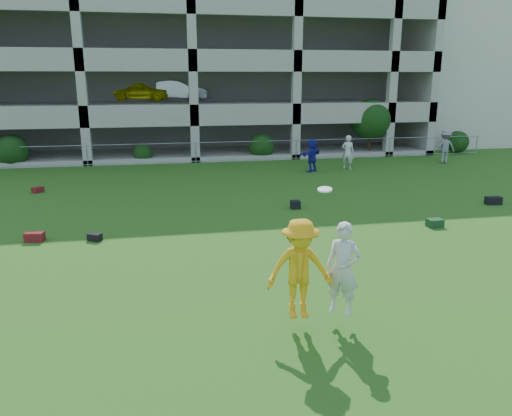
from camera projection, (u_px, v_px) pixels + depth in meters
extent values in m
plane|color=#235114|center=(260.00, 306.00, 10.84)|extent=(100.00, 100.00, 0.00)
cube|color=beige|center=(471.00, 74.00, 40.34)|extent=(16.00, 14.00, 10.00)
imported|color=#202195|center=(312.00, 155.00, 25.95)|extent=(1.61, 1.34, 1.73)
imported|color=silver|center=(348.00, 152.00, 26.58)|extent=(0.80, 0.75, 1.84)
imported|color=gray|center=(445.00, 147.00, 28.53)|extent=(1.30, 0.84, 1.90)
cube|color=#54130E|center=(35.00, 237.00, 15.05)|extent=(0.59, 0.38, 0.28)
cube|color=black|center=(95.00, 237.00, 15.13)|extent=(0.47, 0.43, 0.22)
cube|color=#153C23|center=(435.00, 223.00, 16.53)|extent=(0.51, 0.37, 0.26)
cube|color=black|center=(295.00, 205.00, 18.81)|extent=(0.37, 0.37, 0.30)
cube|color=black|center=(493.00, 201.00, 19.42)|extent=(0.62, 0.35, 0.30)
cube|color=#530E15|center=(38.00, 190.00, 21.41)|extent=(0.50, 0.53, 0.24)
imported|color=#F3A615|center=(300.00, 269.00, 9.54)|extent=(1.30, 0.77, 1.98)
imported|color=silver|center=(343.00, 269.00, 9.68)|extent=(0.81, 0.76, 1.86)
cylinder|color=white|center=(325.00, 190.00, 9.10)|extent=(0.27, 0.27, 0.09)
cube|color=#9E998C|center=(181.00, 62.00, 40.41)|extent=(30.00, 0.50, 12.00)
cube|color=#9E998C|center=(387.00, 60.00, 36.69)|extent=(0.50, 14.00, 12.00)
cube|color=#9E998C|center=(189.00, 144.00, 35.49)|extent=(30.00, 14.00, 0.30)
cube|color=#9E998C|center=(187.00, 101.00, 34.73)|extent=(30.00, 14.00, 0.30)
cube|color=#9E998C|center=(186.00, 57.00, 33.96)|extent=(30.00, 14.00, 0.30)
cube|color=#9E998C|center=(184.00, 10.00, 33.20)|extent=(30.00, 14.00, 0.30)
cube|color=#9E998C|center=(194.00, 118.00, 28.38)|extent=(30.00, 0.30, 0.90)
cube|color=#9E998C|center=(193.00, 63.00, 27.61)|extent=(30.00, 0.30, 0.90)
cube|color=#9E998C|center=(191.00, 5.00, 26.85)|extent=(30.00, 0.30, 0.90)
cube|color=#9E998C|center=(79.00, 54.00, 26.50)|extent=(0.50, 0.50, 12.00)
cube|color=#9E998C|center=(192.00, 55.00, 27.59)|extent=(0.50, 0.50, 12.00)
cube|color=#9E998C|center=(297.00, 56.00, 28.68)|extent=(0.50, 0.50, 12.00)
cube|color=#9E998C|center=(394.00, 56.00, 29.78)|extent=(0.50, 0.50, 12.00)
cube|color=#605E59|center=(184.00, 60.00, 35.90)|extent=(29.00, 9.00, 11.60)
imported|color=#FCFC0D|center=(139.00, 91.00, 32.05)|extent=(4.06, 2.12, 1.32)
imported|color=silver|center=(177.00, 90.00, 32.49)|extent=(4.17, 1.96, 1.32)
cylinder|color=gray|center=(87.00, 155.00, 27.64)|extent=(0.06, 0.06, 1.20)
cylinder|color=gray|center=(196.00, 152.00, 28.73)|extent=(0.06, 0.06, 1.20)
cylinder|color=gray|center=(296.00, 150.00, 29.82)|extent=(0.06, 0.06, 1.20)
cylinder|color=gray|center=(390.00, 147.00, 30.92)|extent=(0.06, 0.06, 1.20)
cylinder|color=gray|center=(477.00, 145.00, 32.01)|extent=(0.06, 0.06, 1.20)
cylinder|color=gray|center=(195.00, 143.00, 28.59)|extent=(36.00, 0.04, 0.04)
cylinder|color=gray|center=(196.00, 161.00, 28.87)|extent=(36.00, 0.04, 0.04)
sphere|color=#163D11|center=(12.00, 151.00, 27.41)|extent=(1.76, 1.76, 1.76)
sphere|color=#163D11|center=(143.00, 153.00, 28.77)|extent=(1.10, 1.10, 1.10)
sphere|color=#163D11|center=(262.00, 146.00, 29.99)|extent=(1.54, 1.54, 1.54)
cylinder|color=#382314|center=(370.00, 140.00, 31.40)|extent=(0.16, 0.16, 1.96)
sphere|color=#163D11|center=(371.00, 119.00, 31.08)|extent=(2.52, 2.52, 2.52)
sphere|color=#163D11|center=(457.00, 142.00, 32.37)|extent=(1.43, 1.43, 1.43)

